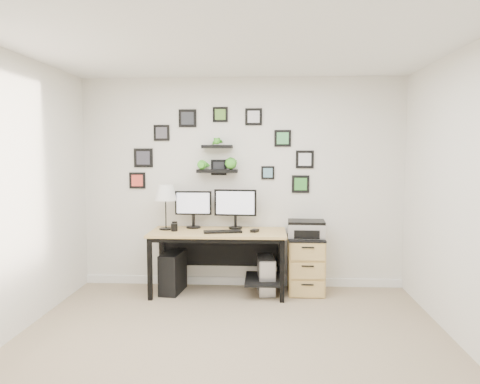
# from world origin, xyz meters

# --- Properties ---
(room) EXTENTS (4.00, 4.00, 4.00)m
(room) POSITION_xyz_m (0.00, 1.98, 0.05)
(room) COLOR tan
(room) RESTS_ON ground
(desk) EXTENTS (1.60, 0.70, 0.75)m
(desk) POSITION_xyz_m (-0.23, 1.67, 0.63)
(desk) COLOR tan
(desk) RESTS_ON ground
(monitor_left) EXTENTS (0.45, 0.18, 0.46)m
(monitor_left) POSITION_xyz_m (-0.59, 1.84, 1.02)
(monitor_left) COLOR black
(monitor_left) RESTS_ON desk
(monitor_right) EXTENTS (0.52, 0.18, 0.48)m
(monitor_right) POSITION_xyz_m (-0.07, 1.83, 1.04)
(monitor_right) COLOR black
(monitor_right) RESTS_ON desk
(keyboard) EXTENTS (0.46, 0.22, 0.02)m
(keyboard) POSITION_xyz_m (-0.20, 1.54, 0.76)
(keyboard) COLOR black
(keyboard) RESTS_ON desk
(mouse) EXTENTS (0.11, 0.13, 0.03)m
(mouse) POSITION_xyz_m (0.17, 1.60, 0.77)
(mouse) COLOR black
(mouse) RESTS_ON desk
(table_lamp) EXTENTS (0.26, 0.26, 0.54)m
(table_lamp) POSITION_xyz_m (-0.91, 1.72, 1.18)
(table_lamp) COLOR black
(table_lamp) RESTS_ON desk
(mug) EXTENTS (0.08, 0.08, 0.09)m
(mug) POSITION_xyz_m (-0.78, 1.61, 0.79)
(mug) COLOR black
(mug) RESTS_ON desk
(pen_cup) EXTENTS (0.07, 0.07, 0.08)m
(pen_cup) POSITION_xyz_m (-0.82, 1.80, 0.79)
(pen_cup) COLOR black
(pen_cup) RESTS_ON desk
(pc_tower_black) EXTENTS (0.27, 0.50, 0.48)m
(pc_tower_black) POSITION_xyz_m (-0.82, 1.65, 0.24)
(pc_tower_black) COLOR black
(pc_tower_black) RESTS_ON ground
(pc_tower_grey) EXTENTS (0.23, 0.45, 0.43)m
(pc_tower_grey) POSITION_xyz_m (0.31, 1.68, 0.21)
(pc_tower_grey) COLOR gray
(pc_tower_grey) RESTS_ON ground
(file_cabinet) EXTENTS (0.43, 0.53, 0.67)m
(file_cabinet) POSITION_xyz_m (0.78, 1.72, 0.34)
(file_cabinet) COLOR tan
(file_cabinet) RESTS_ON ground
(printer) EXTENTS (0.45, 0.37, 0.20)m
(printer) POSITION_xyz_m (0.78, 1.74, 0.77)
(printer) COLOR silver
(printer) RESTS_ON file_cabinet
(wall_decor) EXTENTS (2.31, 0.18, 1.06)m
(wall_decor) POSITION_xyz_m (-0.27, 1.93, 1.66)
(wall_decor) COLOR black
(wall_decor) RESTS_ON ground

